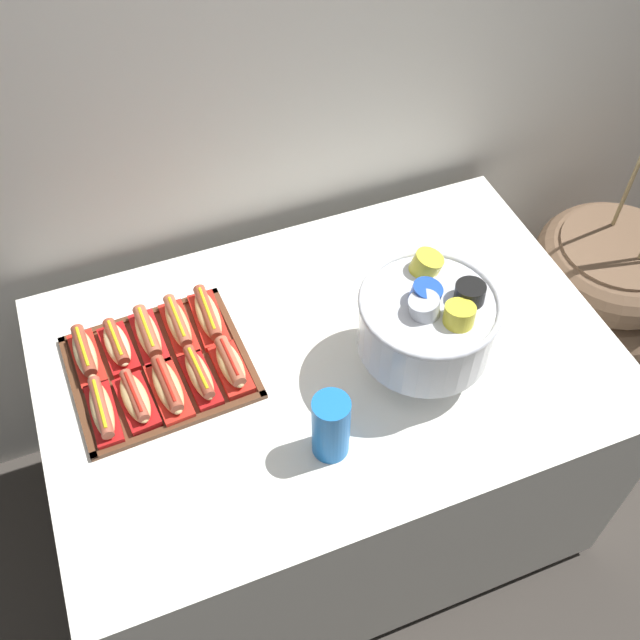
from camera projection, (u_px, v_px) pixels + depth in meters
ground_plane at (326, 500)px, 2.35m from camera, size 10.00×10.00×0.00m
back_wall at (239, 33)px, 1.68m from camera, size 6.00×0.10×2.60m
buffet_table at (327, 434)px, 2.04m from camera, size 1.36×0.90×0.77m
floor_vase at (592, 316)px, 2.44m from camera, size 0.56×0.56×1.14m
serving_tray at (160, 368)px, 1.73m from camera, size 0.42×0.38×0.01m
hot_dog_0 at (102, 410)px, 1.62m from camera, size 0.06×0.17×0.06m
hot_dog_1 at (136, 399)px, 1.64m from camera, size 0.08×0.16×0.06m
hot_dog_2 at (168, 387)px, 1.66m from camera, size 0.08×0.18×0.06m
hot_dog_3 at (200, 376)px, 1.67m from camera, size 0.07×0.17×0.06m
hot_dog_4 at (231, 365)px, 1.69m from camera, size 0.07×0.16×0.06m
hot_dog_5 at (85, 355)px, 1.71m from camera, size 0.07×0.17×0.06m
hot_dog_6 at (117, 345)px, 1.73m from camera, size 0.08×0.16×0.06m
hot_dog_7 at (148, 335)px, 1.75m from camera, size 0.07×0.18×0.06m
hot_dog_8 at (178, 325)px, 1.77m from camera, size 0.07×0.18×0.06m
hot_dog_9 at (208, 316)px, 1.79m from camera, size 0.07×0.18×0.06m
punch_bowl at (428, 321)px, 1.62m from camera, size 0.31×0.31×0.27m
cup_stack at (331, 427)px, 1.53m from camera, size 0.08×0.08×0.17m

